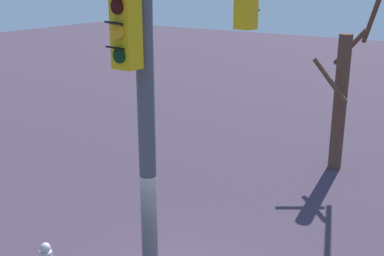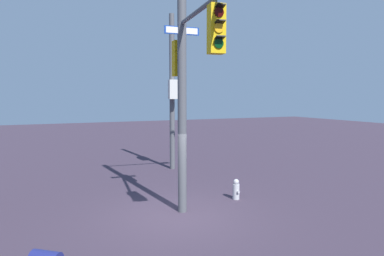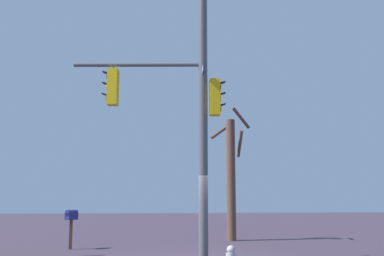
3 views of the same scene
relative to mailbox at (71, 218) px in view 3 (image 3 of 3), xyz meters
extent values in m
cylinder|color=#4C4F54|center=(-4.40, 3.97, 3.27)|extent=(0.28, 0.28, 8.76)
cylinder|color=#4C4F54|center=(-2.44, 3.77, 4.76)|extent=(3.93, 0.52, 0.12)
cube|color=gold|center=(-1.68, 3.69, 4.06)|extent=(0.35, 0.40, 1.10)
cylinder|color=#2F0403|center=(-1.52, 3.67, 4.40)|extent=(0.06, 0.22, 0.22)
cube|color=black|center=(-1.44, 3.66, 4.52)|extent=(0.19, 0.23, 0.06)
cylinder|color=#F2A814|center=(-1.52, 3.67, 4.06)|extent=(0.06, 0.22, 0.22)
cube|color=black|center=(-1.44, 3.66, 4.18)|extent=(0.19, 0.23, 0.06)
cylinder|color=black|center=(-1.52, 3.67, 3.72)|extent=(0.06, 0.22, 0.22)
cube|color=black|center=(-1.44, 3.66, 3.84)|extent=(0.19, 0.23, 0.06)
cylinder|color=#4C4F54|center=(-1.68, 3.69, 4.68)|extent=(0.04, 0.04, 0.15)
cube|color=gold|center=(-4.75, 4.01, 3.74)|extent=(0.32, 0.37, 1.10)
cylinder|color=#2F0403|center=(-4.92, 4.01, 4.08)|extent=(0.04, 0.22, 0.22)
cube|color=black|center=(-4.99, 4.02, 4.20)|extent=(0.17, 0.22, 0.06)
cylinder|color=#F2A814|center=(-4.92, 4.01, 3.74)|extent=(0.04, 0.22, 0.22)
cube|color=black|center=(-4.99, 4.02, 3.86)|extent=(0.17, 0.22, 0.06)
cylinder|color=black|center=(-4.92, 4.01, 3.40)|extent=(0.04, 0.22, 0.22)
cube|color=black|center=(-4.99, 4.02, 3.52)|extent=(0.17, 0.22, 0.06)
cube|color=navy|center=(-4.40, 3.97, 4.54)|extent=(0.12, 1.10, 0.24)
cube|color=white|center=(-4.38, 3.97, 4.54)|extent=(0.09, 1.00, 0.18)
sphere|color=#B2B2B7|center=(-4.79, 6.21, -0.48)|extent=(0.20, 0.20, 0.20)
cube|color=#4C3823|center=(0.00, 0.00, -0.58)|extent=(0.10, 0.10, 1.05)
cube|color=navy|center=(0.00, 0.00, 0.06)|extent=(0.46, 0.49, 0.24)
cylinder|color=navy|center=(0.00, 0.00, 0.18)|extent=(0.46, 0.49, 0.24)
cylinder|color=brown|center=(-6.42, -2.66, 1.55)|extent=(0.39, 0.39, 5.31)
cylinder|color=brown|center=(-6.82, -2.23, 4.23)|extent=(1.01, 0.94, 0.86)
cylinder|color=brown|center=(-6.85, -2.66, 3.13)|extent=(0.14, 0.96, 1.15)
cylinder|color=brown|center=(-6.13, -3.18, 3.79)|extent=(1.18, 0.74, 0.90)
camera|label=1|loc=(-10.17, -0.69, 4.49)|focal=46.14mm
camera|label=2|loc=(5.05, 0.06, 2.52)|focal=30.85mm
camera|label=3|loc=(-2.80, 17.30, 0.78)|focal=42.61mm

